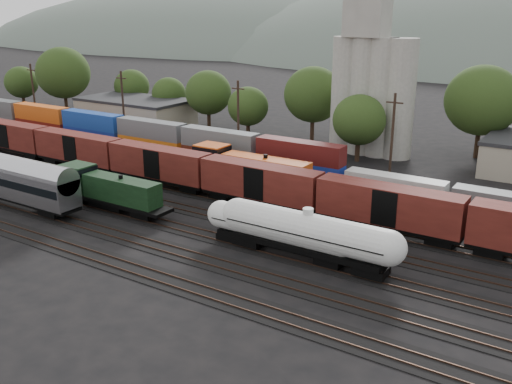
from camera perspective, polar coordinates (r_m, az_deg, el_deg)
The scene contains 12 objects.
ground at distance 64.02m, azimuth -3.97°, elevation -2.43°, with size 600.00×600.00×0.00m, color black.
tracks at distance 64.00m, azimuth -3.97°, elevation -2.39°, with size 180.00×33.20×0.20m.
green_locomotive at distance 67.66m, azimuth -15.02°, elevation 0.39°, with size 16.79×2.96×4.44m.
tank_car_a at distance 53.58m, azimuth 2.23°, elevation -3.71°, with size 15.94×2.85×4.18m.
tank_car_b at distance 52.07m, azimuth 5.17°, elevation -4.01°, with size 18.45×3.30×4.83m.
orange_locomotive at distance 72.62m, azimuth -1.30°, elevation 2.42°, with size 19.64×3.27×4.91m.
boxcar_string at distance 57.30m, azimuth 20.39°, elevation -2.74°, with size 184.40×2.90×4.20m.
container_wall at distance 73.93m, azimuth 4.52°, elevation 2.71°, with size 178.40×2.60×5.80m.
grain_silo at distance 90.82m, azimuth 11.47°, elevation 10.69°, with size 13.40×5.00×29.00m.
industrial_sheds at distance 90.47m, azimuth 12.93°, elevation 4.96°, with size 119.38×17.26×5.10m.
tree_band at distance 93.35m, azimuth 12.09°, elevation 8.56°, with size 167.04×21.34×14.40m.
utility_poles at distance 80.34m, azimuth 5.34°, elevation 6.39°, with size 122.20×0.36×12.00m.
Camera 1 is at (35.99, -47.99, 22.36)m, focal length 40.00 mm.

